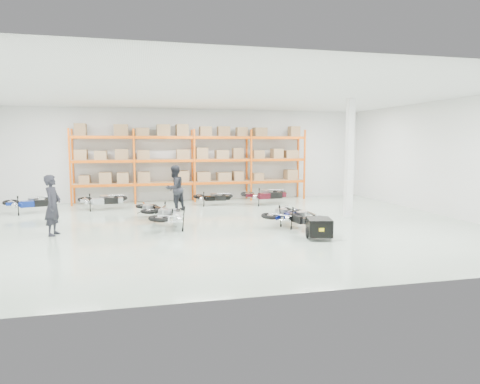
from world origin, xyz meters
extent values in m
plane|color=#B0C4B1|center=(0.00, 0.00, 0.00)|extent=(18.00, 18.00, 0.00)
plane|color=white|center=(0.00, 0.00, 4.50)|extent=(18.00, 18.00, 0.00)
plane|color=silver|center=(0.00, 7.00, 2.25)|extent=(18.00, 0.00, 18.00)
plane|color=silver|center=(0.00, -7.00, 2.25)|extent=(18.00, 0.00, 18.00)
plane|color=silver|center=(9.00, 0.00, 2.25)|extent=(0.00, 14.00, 14.00)
cube|color=#E8580C|center=(-5.60, 6.00, 1.75)|extent=(0.08, 0.08, 3.50)
cube|color=#E8580C|center=(-5.60, 6.90, 1.75)|extent=(0.08, 0.08, 3.50)
cube|color=#E8580C|center=(-2.80, 6.00, 1.75)|extent=(0.08, 0.08, 3.50)
cube|color=#E8580C|center=(-2.80, 6.90, 1.75)|extent=(0.08, 0.08, 3.50)
cube|color=#E8580C|center=(0.00, 6.00, 1.75)|extent=(0.08, 0.08, 3.50)
cube|color=#E8580C|center=(0.00, 6.90, 1.75)|extent=(0.08, 0.08, 3.50)
cube|color=#E8580C|center=(2.80, 6.00, 1.75)|extent=(0.08, 0.08, 3.50)
cube|color=#E8580C|center=(2.80, 6.90, 1.75)|extent=(0.08, 0.08, 3.50)
cube|color=#E8580C|center=(5.60, 6.00, 1.75)|extent=(0.08, 0.08, 3.50)
cube|color=#E8580C|center=(5.60, 6.90, 1.75)|extent=(0.08, 0.08, 3.50)
cube|color=#E8580C|center=(-4.20, 6.00, 0.90)|extent=(2.70, 0.08, 0.12)
cube|color=#E8580C|center=(-4.20, 6.90, 0.90)|extent=(2.70, 0.08, 0.12)
cube|color=#A87F57|center=(-4.20, 6.45, 0.97)|extent=(2.68, 0.88, 0.02)
cube|color=#A87F57|center=(-4.20, 6.45, 1.20)|extent=(2.40, 0.70, 0.44)
cube|color=#E8580C|center=(-1.40, 6.00, 0.90)|extent=(2.70, 0.08, 0.12)
cube|color=#E8580C|center=(-1.40, 6.90, 0.90)|extent=(2.70, 0.08, 0.12)
cube|color=#A87F57|center=(-1.40, 6.45, 0.97)|extent=(2.68, 0.88, 0.02)
cube|color=#A87F57|center=(-1.40, 6.45, 1.20)|extent=(2.40, 0.70, 0.44)
cube|color=#E8580C|center=(1.40, 6.00, 0.90)|extent=(2.70, 0.08, 0.12)
cube|color=#E8580C|center=(1.40, 6.90, 0.90)|extent=(2.70, 0.08, 0.12)
cube|color=#A87F57|center=(1.40, 6.45, 0.97)|extent=(2.68, 0.88, 0.02)
cube|color=#A87F57|center=(1.40, 6.45, 1.20)|extent=(2.40, 0.70, 0.44)
cube|color=#E8580C|center=(4.20, 6.00, 0.90)|extent=(2.70, 0.08, 0.12)
cube|color=#E8580C|center=(4.20, 6.90, 0.90)|extent=(2.70, 0.08, 0.12)
cube|color=#A87F57|center=(4.20, 6.45, 0.97)|extent=(2.68, 0.88, 0.02)
cube|color=#A87F57|center=(4.20, 6.45, 1.20)|extent=(2.40, 0.70, 0.44)
cube|color=#E8580C|center=(-4.20, 6.00, 2.00)|extent=(2.70, 0.08, 0.12)
cube|color=#E8580C|center=(-4.20, 6.90, 2.00)|extent=(2.70, 0.08, 0.12)
cube|color=#A87F57|center=(-4.20, 6.45, 2.07)|extent=(2.68, 0.88, 0.02)
cube|color=#A87F57|center=(-4.20, 6.45, 2.30)|extent=(2.40, 0.70, 0.44)
cube|color=#E8580C|center=(-1.40, 6.00, 2.00)|extent=(2.70, 0.08, 0.12)
cube|color=#E8580C|center=(-1.40, 6.90, 2.00)|extent=(2.70, 0.08, 0.12)
cube|color=#A87F57|center=(-1.40, 6.45, 2.07)|extent=(2.68, 0.88, 0.02)
cube|color=#A87F57|center=(-1.40, 6.45, 2.30)|extent=(2.40, 0.70, 0.44)
cube|color=#E8580C|center=(1.40, 6.00, 2.00)|extent=(2.70, 0.08, 0.12)
cube|color=#E8580C|center=(1.40, 6.90, 2.00)|extent=(2.70, 0.08, 0.12)
cube|color=#A87F57|center=(1.40, 6.45, 2.07)|extent=(2.68, 0.88, 0.02)
cube|color=#A87F57|center=(1.40, 6.45, 2.30)|extent=(2.40, 0.70, 0.44)
cube|color=#E8580C|center=(4.20, 6.00, 2.00)|extent=(2.70, 0.08, 0.12)
cube|color=#E8580C|center=(4.20, 6.90, 2.00)|extent=(2.70, 0.08, 0.12)
cube|color=#A87F57|center=(4.20, 6.45, 2.07)|extent=(2.68, 0.88, 0.02)
cube|color=#A87F57|center=(4.20, 6.45, 2.30)|extent=(2.40, 0.70, 0.44)
cube|color=#E8580C|center=(-4.20, 6.00, 3.10)|extent=(2.70, 0.08, 0.12)
cube|color=#E8580C|center=(-4.20, 6.90, 3.10)|extent=(2.70, 0.08, 0.12)
cube|color=#A87F57|center=(-4.20, 6.45, 3.17)|extent=(2.68, 0.88, 0.02)
cube|color=#A87F57|center=(-4.20, 6.45, 3.40)|extent=(2.40, 0.70, 0.44)
cube|color=#E8580C|center=(-1.40, 6.00, 3.10)|extent=(2.70, 0.08, 0.12)
cube|color=#E8580C|center=(-1.40, 6.90, 3.10)|extent=(2.70, 0.08, 0.12)
cube|color=#A87F57|center=(-1.40, 6.45, 3.17)|extent=(2.68, 0.88, 0.02)
cube|color=#A87F57|center=(-1.40, 6.45, 3.40)|extent=(2.40, 0.70, 0.44)
cube|color=#E8580C|center=(1.40, 6.00, 3.10)|extent=(2.70, 0.08, 0.12)
cube|color=#E8580C|center=(1.40, 6.90, 3.10)|extent=(2.70, 0.08, 0.12)
cube|color=#A87F57|center=(1.40, 6.45, 3.17)|extent=(2.68, 0.88, 0.02)
cube|color=#A87F57|center=(1.40, 6.45, 3.40)|extent=(2.40, 0.70, 0.44)
cube|color=#E8580C|center=(4.20, 6.00, 3.10)|extent=(2.70, 0.08, 0.12)
cube|color=#E8580C|center=(4.20, 6.90, 3.10)|extent=(2.70, 0.08, 0.12)
cube|color=#A87F57|center=(4.20, 6.45, 3.17)|extent=(2.68, 0.88, 0.02)
cube|color=#A87F57|center=(4.20, 6.45, 3.40)|extent=(2.40, 0.70, 0.44)
cube|color=white|center=(5.20, 0.50, 2.25)|extent=(0.25, 0.25, 4.50)
cube|color=black|center=(2.56, -2.78, 0.37)|extent=(0.88, 1.01, 0.50)
cube|color=yellow|center=(2.56, -3.21, 0.37)|extent=(0.15, 0.05, 0.10)
torus|color=black|center=(2.22, -2.78, 0.18)|extent=(0.07, 0.35, 0.35)
torus|color=black|center=(2.91, -2.78, 0.18)|extent=(0.07, 0.35, 0.35)
cylinder|color=black|center=(2.56, -2.18, 0.41)|extent=(0.24, 0.81, 0.04)
imported|color=black|center=(-5.21, -0.39, 0.94)|extent=(0.58, 0.76, 1.88)
imported|color=black|center=(-1.17, 3.50, 0.96)|extent=(1.18, 1.16, 1.92)
camera|label=1|loc=(-2.60, -14.37, 2.84)|focal=32.00mm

